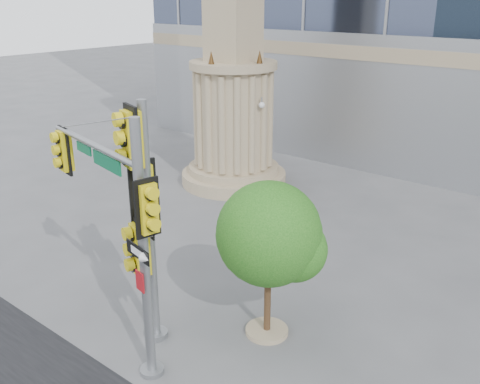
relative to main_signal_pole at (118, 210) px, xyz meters
The scene contains 5 objects.
ground 3.72m from the main_signal_pole, 67.22° to the left, with size 120.00×120.00×0.00m, color #545456.
monument 11.83m from the main_signal_pole, 117.94° to the left, with size 4.40×4.40×16.60m.
main_signal_pole is the anchor object (origin of this frame).
secondary_signal_pole 0.64m from the main_signal_pole, 89.84° to the left, with size 0.97×0.91×5.63m.
street_tree 3.40m from the main_signal_pole, 50.24° to the left, with size 2.44×2.38×3.80m.
Camera 1 is at (7.80, -7.58, 7.63)m, focal length 40.00 mm.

